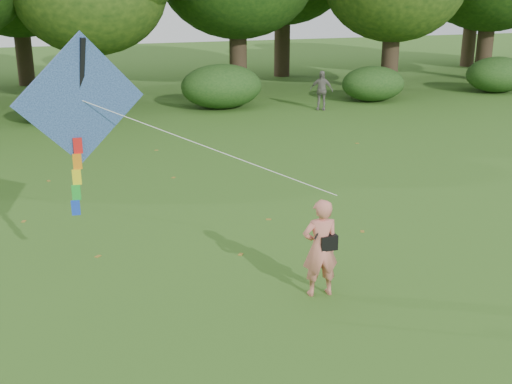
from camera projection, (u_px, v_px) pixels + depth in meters
name	position (u px, v px, depth m)	size (l,w,h in m)	color
ground	(337.00, 309.00, 10.63)	(100.00, 100.00, 0.00)	#265114
man_kite_flyer	(320.00, 248.00, 10.87)	(0.63, 0.42, 1.74)	#D57564
bystander_right	(321.00, 90.00, 27.06)	(0.97, 0.40, 1.65)	slate
crossbody_bag	(328.00, 241.00, 10.84)	(0.43, 0.20, 0.70)	black
flying_kite	(81.00, 103.00, 10.03)	(4.95, 1.55, 2.97)	#225397
shrub_band	(135.00, 94.00, 26.02)	(39.15, 3.22, 1.88)	#264919
fallen_leaves	(194.00, 209.00, 15.33)	(10.70, 14.23, 0.01)	olive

